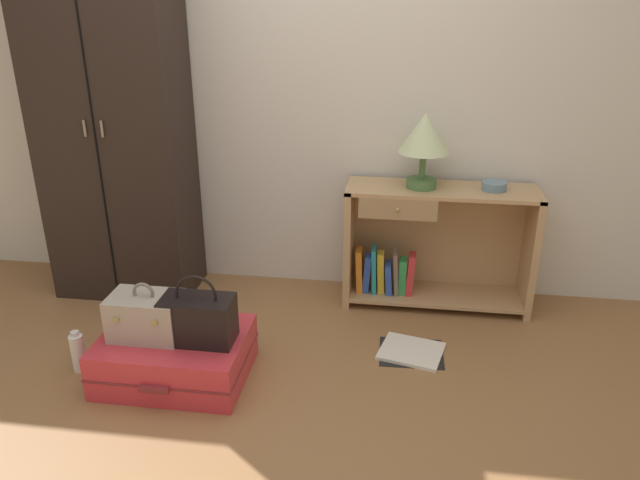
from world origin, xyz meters
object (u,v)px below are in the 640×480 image
Objects in this scene: wardrobe at (113,120)px; bookshelf at (430,246)px; bottle at (78,352)px; train_case at (146,316)px; handbag at (198,319)px; bowl at (494,186)px; table_lamp at (424,137)px; open_book_on_floor at (411,352)px; suitcase_large at (175,356)px.

wardrobe is 1.98m from bookshelf.
bottle is at bearing -82.45° from wardrobe.
train_case is at bearing 1.11° from bottle.
wardrobe reaches higher than handbag.
bowl is at bearing 34.58° from handbag.
wardrobe is at bearing -178.50° from table_lamp.
train_case is 0.91× the size of open_book_on_floor.
suitcase_large is 1.91× the size of open_book_on_floor.
train_case is 0.26m from handbag.
bookshelf is at bearing 36.10° from train_case.
bottle is at bearing -166.68° from open_book_on_floor.
suitcase_large is at bearing -148.43° from bowl.
bowl is at bearing -1.78° from bookshelf.
open_book_on_floor is at bearing -124.85° from bowl.
bottle is (-0.64, -0.00, -0.24)m from handbag.
open_book_on_floor is at bearing -16.81° from wardrobe.
table_lamp reaches higher than bowl.
open_book_on_floor is (1.01, 0.39, -0.34)m from handbag.
table_lamp is 1.74m from train_case.
train_case is at bearing -172.57° from suitcase_large.
bookshelf reaches higher than train_case.
wardrobe reaches higher than open_book_on_floor.
bowl is 1.98m from train_case.
suitcase_large is at bearing 2.62° from bottle.
bookshelf is 2.57× the size of table_lamp.
train_case is 0.45m from bottle.
table_lamp is 1.56m from handbag.
handbag is at bearing -159.00° from open_book_on_floor.
bowl is 1.04m from open_book_on_floor.
handbag is 0.68m from bottle.
bottle is at bearing -149.63° from table_lamp.
suitcase_large is 0.50m from bottle.
bowl reaches higher than bottle.
open_book_on_floor is (-0.08, -0.60, -0.35)m from bookshelf.
handbag reaches higher than bottle.
train_case is 0.98× the size of handbag.
bowl reaches higher than bookshelf.
bowl reaches higher than handbag.
table_lamp is 0.48m from bowl.
wardrobe is 3.04× the size of suitcase_large.
table_lamp reaches higher than suitcase_large.
table_lamp is at bearing 37.03° from train_case.
bottle is (-2.06, -0.98, -0.65)m from bowl.
suitcase_large is at bearing 171.86° from handbag.
handbag is at bearing -50.44° from wardrobe.
table_lamp is 1.75m from suitcase_large.
train_case is (-0.12, -0.02, 0.22)m from suitcase_large.
bookshelf is 1.59m from suitcase_large.
table_lamp is 1.17m from open_book_on_floor.
bookshelf is 0.66m from table_lamp.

